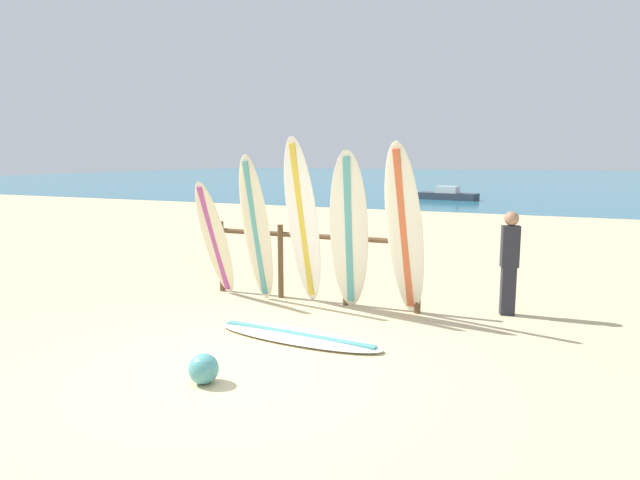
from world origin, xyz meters
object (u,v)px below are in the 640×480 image
Objects in this scene: surfboard_leaning_far_left at (215,240)px; surfboard_leaning_center at (349,232)px; small_boat_offshore at (447,195)px; beach_ball at (204,369)px; surfboard_rack at (312,254)px; surfboard_leaning_center_right at (404,231)px; surfboard_leaning_left at (256,229)px; beachgoer_standing at (510,258)px; surfboard_leaning_center_left at (303,223)px; surfboard_lying_on_sand at (297,336)px.

surfboard_leaning_center reaches higher than surfboard_leaning_far_left.
beach_ball is (2.30, -25.31, -0.10)m from small_boat_offshore.
surfboard_leaning_center_right reaches higher than surfboard_rack.
surfboard_leaning_far_left is at bearing -177.68° from surfboard_leaning_center_right.
surfboard_rack is at bearing -84.81° from small_boat_offshore.
beach_ball is at bearing -84.71° from surfboard_rack.
beachgoer_standing is at bearing 13.08° from surfboard_leaning_left.
surfboard_leaning_center_left is at bearing 3.52° from surfboard_leaning_far_left.
surfboard_leaning_center_left reaches higher than small_boat_offshore.
surfboard_leaning_center is at bearing -160.62° from beachgoer_standing.
surfboard_leaning_center_left is 8.34× the size of beach_ball.
surfboard_leaning_center is at bearing 83.81° from surfboard_lying_on_sand.
beachgoer_standing is (3.65, 0.85, -0.33)m from surfboard_leaning_left.
surfboard_rack is at bearing 156.37° from surfboard_leaning_center.
surfboard_leaning_center is at bearing -178.48° from surfboard_leaning_center_right.
beachgoer_standing is at bearing -77.22° from small_boat_offshore.
small_boat_offshore is (-1.99, 21.97, -0.50)m from surfboard_rack.
surfboard_leaning_left is (-0.76, -0.41, 0.40)m from surfboard_rack.
surfboard_leaning_center_right is 2.11m from surfboard_lying_on_sand.
beach_ball is at bearing -84.80° from small_boat_offshore.
beachgoer_standing reaches higher than beach_ball.
beach_ball reaches higher than surfboard_lying_on_sand.
surfboard_leaning_center_left reaches higher than surfboard_leaning_center.
beachgoer_standing is at bearing 19.38° from surfboard_leaning_center.
small_boat_offshore is (-0.47, 22.40, -0.70)m from surfboard_leaning_far_left.
surfboard_leaning_center_left is at bearing -84.90° from small_boat_offshore.
surfboard_leaning_center is 1.58× the size of beachgoer_standing.
surfboard_leaning_center_right reaches higher than surfboard_leaning_left.
surfboard_lying_on_sand is 23.85m from small_boat_offshore.
surfboard_leaning_far_left is 6.19× the size of beach_ball.
small_boat_offshore is at bearing 95.20° from beach_ball.
small_boat_offshore is (-2.72, 22.29, -0.93)m from surfboard_leaning_center.
surfboard_rack is at bearing 89.08° from surfboard_leaning_center_left.
beach_ball is (-1.23, -3.04, -1.09)m from surfboard_leaning_center_right.
surfboard_leaning_center_right is at bearing 67.89° from beach_ball.
surfboard_rack is 2.31× the size of beachgoer_standing.
surfboard_rack reaches higher than beach_ball.
beachgoer_standing is at bearing 14.89° from surfboard_leaning_center_left.
beachgoer_standing is 22.09m from small_boat_offshore.
surfboard_lying_on_sand is 0.70× the size of small_boat_offshore.
beachgoer_standing is (2.90, 0.77, -0.46)m from surfboard_leaning_center_left.
surfboard_rack is 1.40× the size of surfboard_leaning_center_right.
surfboard_leaning_left is 3.76m from beachgoer_standing.
surfboard_leaning_center_left is 1.08× the size of surfboard_leaning_center.
surfboard_rack is 1.04× the size of small_boat_offshore.
surfboard_leaning_far_left is 1.55m from surfboard_leaning_center_left.
surfboard_rack is 3.40m from beach_ball.
surfboard_leaning_far_left is at bearing -178.93° from surfboard_leaning_left.
surfboard_leaning_center_left is 3.22m from beach_ball.
surfboard_leaning_center_right is at bearing -10.90° from surfboard_rack.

